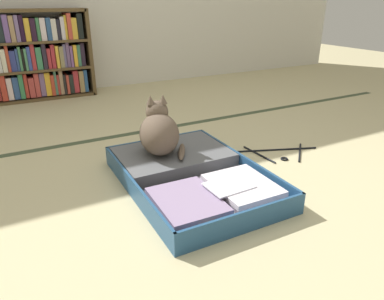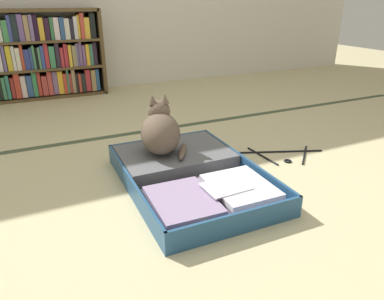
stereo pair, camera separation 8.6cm
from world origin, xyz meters
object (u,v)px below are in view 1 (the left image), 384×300
object	(u,v)px
bookshelf	(10,58)
clothes_hanger	(279,153)
open_suitcase	(188,174)
black_cat	(159,132)

from	to	relation	value
bookshelf	clothes_hanger	world-z (taller)	bookshelf
bookshelf	open_suitcase	bearing A→B (deg)	-73.25
black_cat	open_suitcase	bearing A→B (deg)	-71.78
bookshelf	open_suitcase	xyz separation A→B (m)	(0.60, -1.98, -0.32)
bookshelf	black_cat	xyz separation A→B (m)	(0.54, -1.80, -0.16)
black_cat	clothes_hanger	world-z (taller)	black_cat
open_suitcase	clothes_hanger	distance (m)	0.61
open_suitcase	black_cat	xyz separation A→B (m)	(-0.06, 0.19, 0.16)
clothes_hanger	open_suitcase	bearing A→B (deg)	-174.66
open_suitcase	clothes_hanger	bearing A→B (deg)	5.34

